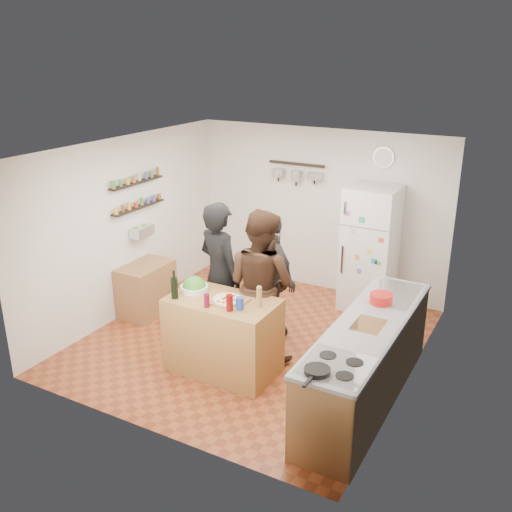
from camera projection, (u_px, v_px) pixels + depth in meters
The scene contains 26 objects.
room_shell at pixel (267, 242), 7.32m from camera, with size 4.20×4.20×4.20m.
prep_island at pixel (223, 335), 6.62m from camera, with size 1.25×0.72×0.91m, color #A2723B.
pizza_board at pixel (227, 301), 6.41m from camera, with size 0.42×0.34×0.02m, color olive.
pizza at pixel (227, 299), 6.40m from camera, with size 0.34×0.34×0.02m, color #CCBA87.
salad_bowl at pixel (194, 288), 6.68m from camera, with size 0.33×0.33×0.07m, color silver.
wine_bottle at pixel (174, 288), 6.47m from camera, with size 0.08×0.08×0.25m, color black.
wine_glass_near at pixel (207, 301), 6.26m from camera, with size 0.06×0.06×0.15m, color #5D0820.
wine_glass_far at pixel (230, 303), 6.17m from camera, with size 0.08×0.08×0.18m, color #5A0708.
pepper_mill at pixel (259, 298), 6.27m from camera, with size 0.06×0.06×0.20m, color olive.
salt_canister at pixel (240, 303), 6.20m from camera, with size 0.09×0.09×0.14m, color navy.
person_left at pixel (220, 275), 7.07m from camera, with size 0.69×0.45×1.88m, color black.
person_center at pixel (261, 285), 6.82m from camera, with size 0.91×0.71×1.86m, color black.
person_back at pixel (271, 277), 7.33m from camera, with size 0.96×0.40×1.64m, color #312D2B.
counter_run at pixel (367, 363), 6.05m from camera, with size 0.63×2.63×0.90m, color #9E7042.
stove_top at pixel (336, 367), 5.11m from camera, with size 0.60×0.62×0.02m, color white.
skillet at pixel (317, 371), 4.99m from camera, with size 0.24×0.24×0.05m, color black.
sink at pixel (393, 294), 6.59m from camera, with size 0.50×0.80×0.03m, color silver.
cutting_board at pixel (369, 325), 5.87m from camera, with size 0.30×0.40×0.02m, color brown.
red_bowl at pixel (381, 299), 6.34m from camera, with size 0.26×0.26×0.11m, color red.
fridge at pixel (370, 249), 8.13m from camera, with size 0.70×0.68×1.80m, color white.
wall_clock at pixel (384, 157), 7.97m from camera, with size 0.30×0.30×0.03m, color silver.
spice_shelf_lower at pixel (138, 207), 7.95m from camera, with size 0.12×1.00×0.03m, color black.
spice_shelf_upper at pixel (137, 183), 7.83m from camera, with size 0.12×1.00×0.03m, color black.
produce_basket at pixel (142, 231), 8.06m from camera, with size 0.18×0.35×0.14m, color silver.
side_table at pixel (146, 289), 8.11m from camera, with size 0.50×0.80×0.73m, color #9F6F42.
pot_rack at pixel (297, 164), 8.56m from camera, with size 0.90×0.04×0.04m, color black.
Camera 1 is at (3.22, -5.75, 3.61)m, focal length 40.00 mm.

